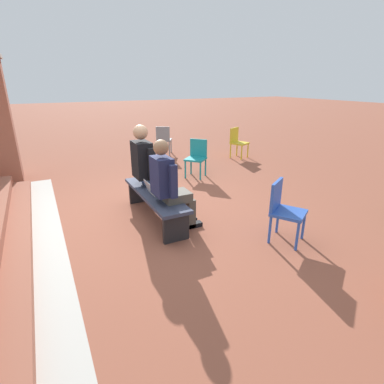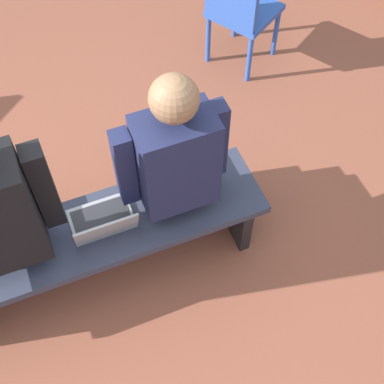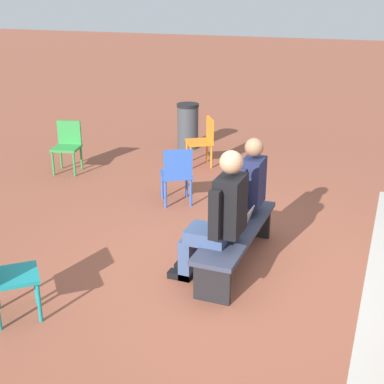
% 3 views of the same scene
% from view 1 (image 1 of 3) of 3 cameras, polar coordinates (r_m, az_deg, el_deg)
% --- Properties ---
extents(ground_plane, '(60.00, 60.00, 0.00)m').
position_cam_1_polar(ground_plane, '(5.05, -9.24, -4.21)').
color(ground_plane, brown).
extents(concrete_strip, '(6.01, 0.40, 0.01)m').
position_cam_1_polar(concrete_strip, '(4.64, -25.63, -8.38)').
color(concrete_strip, '#B7B2A8').
rests_on(concrete_strip, ground).
extents(bench, '(1.80, 0.44, 0.45)m').
position_cam_1_polar(bench, '(4.73, -7.10, -1.16)').
color(bench, '#33384C').
rests_on(bench, ground).
extents(person_student, '(0.55, 0.69, 1.35)m').
position_cam_1_polar(person_student, '(4.23, -4.32, 1.62)').
color(person_student, '#4C473D').
rests_on(person_student, ground).
extents(person_adult, '(0.60, 0.76, 1.44)m').
position_cam_1_polar(person_adult, '(4.99, -8.16, 4.84)').
color(person_adult, '#384C75').
rests_on(person_adult, ground).
extents(laptop, '(0.32, 0.29, 0.21)m').
position_cam_1_polar(laptop, '(4.62, -7.07, 0.26)').
color(laptop, '#9EA0A5').
rests_on(laptop, bench).
extents(plastic_chair_by_pillar, '(0.56, 0.56, 0.84)m').
position_cam_1_polar(plastic_chair_by_pillar, '(8.73, 8.62, 9.63)').
color(plastic_chair_by_pillar, gold).
rests_on(plastic_chair_by_pillar, ground).
extents(plastic_chair_near_bench_right, '(0.58, 0.58, 0.84)m').
position_cam_1_polar(plastic_chair_near_bench_right, '(4.21, 17.00, -2.85)').
color(plastic_chair_near_bench_right, '#2D56B7').
rests_on(plastic_chair_near_bench_right, ground).
extents(plastic_chair_mid_courtyard, '(0.59, 0.59, 0.84)m').
position_cam_1_polar(plastic_chair_mid_courtyard, '(6.86, 0.92, 6.94)').
color(plastic_chair_mid_courtyard, teal).
rests_on(plastic_chair_mid_courtyard, ground).
extents(plastic_chair_far_right, '(0.58, 0.58, 0.84)m').
position_cam_1_polar(plastic_chair_far_right, '(9.04, -5.43, 10.13)').
color(plastic_chair_far_right, gray).
rests_on(plastic_chair_far_right, ground).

